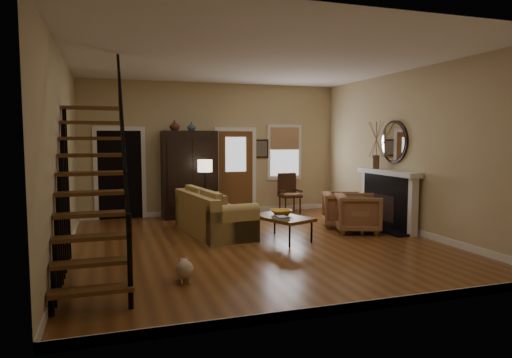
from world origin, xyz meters
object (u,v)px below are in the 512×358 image
object	(u,v)px
floor_lamp	(205,191)
armchair_left	(358,213)
coffee_table	(282,228)
sofa	(214,213)
armchair_right	(343,210)
side_chair	(290,194)
armoire	(189,174)

from	to	relation	value
floor_lamp	armchair_left	bearing A→B (deg)	-35.85
coffee_table	armchair_left	distance (m)	1.76
sofa	armchair_right	distance (m)	2.82
floor_lamp	side_chair	xyz separation A→B (m)	(2.34, 0.64, -0.21)
sofa	armchair_right	xyz separation A→B (m)	(2.82, -0.16, -0.04)
armoire	armchair_left	world-z (taller)	armoire
armchair_right	sofa	bearing A→B (deg)	108.67
armchair_right	side_chair	distance (m)	2.08
coffee_table	floor_lamp	bearing A→B (deg)	114.83
armchair_left	armchair_right	world-z (taller)	armchair_left
armchair_left	floor_lamp	distance (m)	3.41
coffee_table	side_chair	size ratio (longest dim) A/B	1.16
armoire	armchair_right	bearing A→B (deg)	-37.11
armchair_left	floor_lamp	bearing A→B (deg)	74.81
armoire	armchair_left	xyz separation A→B (m)	(2.96, -2.83, -0.65)
sofa	armchair_right	bearing A→B (deg)	-10.86
armoire	side_chair	size ratio (longest dim) A/B	2.06
armoire	side_chair	bearing A→B (deg)	-4.48
sofa	armchair_right	world-z (taller)	sofa
armoire	side_chair	distance (m)	2.61
armchair_left	side_chair	bearing A→B (deg)	29.63
armoire	sofa	bearing A→B (deg)	-86.38
sofa	coffee_table	distance (m)	1.46
floor_lamp	side_chair	distance (m)	2.43
armoire	armchair_right	distance (m)	3.76
sofa	floor_lamp	size ratio (longest dim) A/B	1.55
armoire	coffee_table	world-z (taller)	armoire
armoire	floor_lamp	xyz separation A→B (m)	(0.21, -0.84, -0.33)
floor_lamp	armoire	bearing A→B (deg)	104.13
armoire	sofa	xyz separation A→B (m)	(0.13, -2.07, -0.63)
armchair_right	floor_lamp	world-z (taller)	floor_lamp
side_chair	armoire	bearing A→B (deg)	175.52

